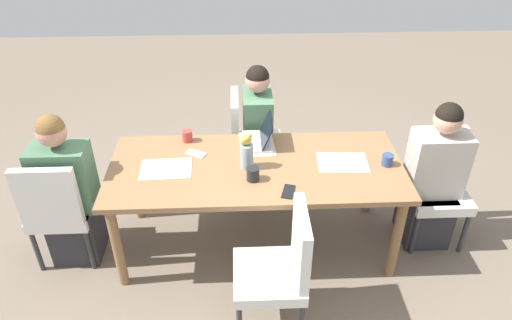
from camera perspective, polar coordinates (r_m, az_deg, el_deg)
ground_plane at (r=3.86m, az=0.00°, el=-9.82°), size 10.00×10.00×0.00m
dining_table at (r=3.44m, az=0.00°, el=-1.76°), size 2.10×0.90×0.74m
chair_head_left_left_near at (r=3.92m, az=20.69°, el=-2.25°), size 0.44×0.44×0.90m
person_head_left_left_near at (r=3.83m, az=20.32°, el=-2.60°), size 0.40×0.36×1.19m
chair_near_left_mid at (r=4.20m, az=-0.89°, el=2.71°), size 0.44×0.44×0.90m
person_near_left_mid at (r=4.14m, az=0.17°, el=2.63°), size 0.36×0.40×1.19m
chair_head_right_left_far at (r=3.69m, az=-22.56°, el=-5.20°), size 0.44×0.44×0.90m
person_head_right_left_far at (r=3.71m, az=-21.46°, el=-4.15°), size 0.40×0.36×1.19m
chair_far_right_near at (r=3.00m, az=3.02°, el=-12.51°), size 0.44×0.44×0.90m
flower_vase at (r=3.31m, az=-1.13°, el=1.16°), size 0.10×0.09×0.28m
placemat_head_left_left_near at (r=3.49m, az=10.32°, el=-0.30°), size 0.37×0.28×0.00m
placemat_near_left_mid at (r=3.64m, az=0.12°, el=1.92°), size 0.28×0.37×0.00m
placemat_head_right_left_far at (r=3.42m, az=-10.71°, el=-1.04°), size 0.37×0.27×0.00m
laptop_near_left_mid at (r=3.64m, az=0.43°, el=2.64°), size 0.22×0.32×0.20m
coffee_mug_near_left at (r=3.70m, az=-8.21°, el=2.87°), size 0.08×0.08×0.09m
coffee_mug_near_right at (r=3.23m, az=-0.37°, el=-1.67°), size 0.09×0.09×0.10m
coffee_mug_centre_left at (r=3.51m, az=15.45°, el=0.02°), size 0.08×0.08×0.08m
phone_black at (r=3.15m, az=3.88°, el=-3.79°), size 0.11×0.16×0.01m
phone_silver at (r=3.55m, az=-7.20°, el=0.77°), size 0.17×0.14×0.01m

